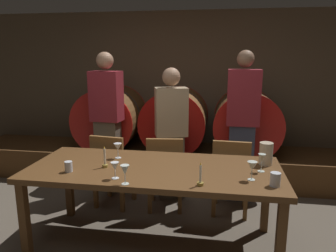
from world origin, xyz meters
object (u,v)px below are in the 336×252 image
Objects in this scene: guest_left at (107,121)px; candle_left at (105,161)px; wine_glass_far_left at (118,147)px; pitcher at (266,154)px; candle_right at (200,179)px; wine_glass_far_right at (262,159)px; wine_barrel_left at (111,118)px; cup_left at (69,167)px; chair_center at (165,170)px; wine_barrel_right at (246,122)px; wine_glass_right at (252,166)px; chair_left at (112,167)px; guest_right at (242,126)px; cup_right at (275,179)px; chair_right at (231,173)px; guest_center at (171,133)px; dining_table at (154,174)px; wine_barrel_center at (175,120)px; wine_glass_left at (115,167)px; wine_glass_center at (125,171)px.

candle_left is (0.42, -1.24, -0.10)m from guest_left.
wine_glass_far_left is at bearing 83.14° from candle_left.
pitcher is 1.39× the size of wine_glass_far_left.
candle_right is 1.21× the size of wine_glass_far_right.
candle_left is at bearing -175.32° from wine_glass_far_right.
wine_barrel_left reaches higher than cup_left.
wine_barrel_left reaches higher than wine_glass_far_left.
candle_left reaches higher than candle_right.
chair_center is at bearing 156.81° from guest_left.
wine_glass_right is at bearing -92.73° from wine_barrel_right.
guest_right reaches higher than chair_left.
pitcher is 1.77m from cup_left.
cup_left is (0.30, -2.00, -0.04)m from wine_barrel_left.
wine_glass_far_left is at bearing 161.40° from cup_right.
pitcher reaches higher than candle_right.
chair_right is 0.87m from guest_center.
guest_center is at bearing -142.26° from chair_left.
wine_barrel_left is 0.40× the size of dining_table.
wine_glass_right reaches higher than cup_right.
guest_left is 1.99m from candle_right.
wine_barrel_center is at bearing -50.71° from chair_right.
guest_right is 16.77× the size of cup_right.
guest_right is at bearing 37.76° from wine_glass_far_left.
chair_left is 0.88m from candle_left.
guest_center is at bearing -86.46° from wine_barrel_center.
guest_center is at bearing 65.92° from wine_glass_far_left.
wine_glass_left is at bearing -10.75° from cup_left.
wine_glass_right is (1.27, -0.10, 0.06)m from candle_left.
cup_left is at bearing 44.97° from guest_center.
wine_glass_right is (-0.09, -1.94, 0.03)m from wine_barrel_right.
wine_glass_center is at bearing -165.77° from wine_glass_right.
wine_glass_far_left is (-1.24, -0.96, -0.05)m from guest_right.
wine_glass_center is (-0.14, -0.42, 0.18)m from dining_table.
wine_glass_right is at bearing -11.77° from dining_table.
wine_glass_left is at bearing -95.65° from wine_barrel_center.
chair_left is 1.56m from candle_right.
dining_table is at bearing 51.13° from wine_glass_left.
candle_right is at bearing 78.69° from chair_right.
pitcher is at bearing -87.45° from wine_barrel_right.
candle_left is at bearing 172.18° from cup_right.
chair_left is at bearing 157.22° from wine_glass_far_right.
guest_left is 2.12m from wine_glass_far_right.
wine_barrel_left is 1.04× the size of chair_center.
wine_glass_far_right reaches higher than cup_left.
wine_glass_center reaches higher than dining_table.
wine_barrel_right is at bearing -160.93° from guest_center.
chair_right is 1.16m from candle_right.
pitcher is at bearing 90.71° from cup_right.
pitcher is 2.25× the size of cup_left.
wine_glass_center is at bearing 67.81° from guest_center.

